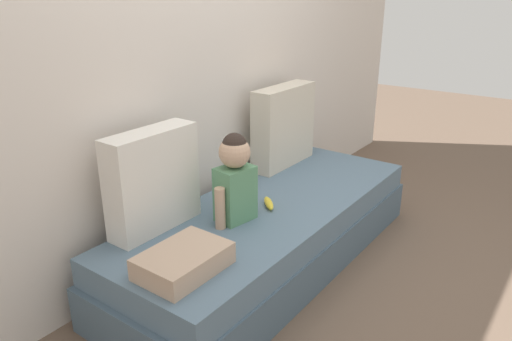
# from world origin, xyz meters

# --- Properties ---
(ground_plane) EXTENTS (12.00, 12.00, 0.00)m
(ground_plane) POSITION_xyz_m (0.00, 0.00, 0.00)
(ground_plane) COLOR brown
(back_wall) EXTENTS (5.43, 0.10, 2.25)m
(back_wall) POSITION_xyz_m (0.00, 0.54, 1.12)
(back_wall) COLOR silver
(back_wall) RESTS_ON ground
(couch) EXTENTS (2.23, 0.83, 0.40)m
(couch) POSITION_xyz_m (0.00, 0.00, 0.20)
(couch) COLOR #495F70
(couch) RESTS_ON ground
(throw_pillow_left) EXTENTS (0.52, 0.16, 0.53)m
(throw_pillow_left) POSITION_xyz_m (-0.61, 0.31, 0.67)
(throw_pillow_left) COLOR silver
(throw_pillow_left) RESTS_ON couch
(throw_pillow_right) EXTENTS (0.58, 0.16, 0.56)m
(throw_pillow_right) POSITION_xyz_m (0.61, 0.31, 0.68)
(throw_pillow_right) COLOR beige
(throw_pillow_right) RESTS_ON couch
(toddler) EXTENTS (0.31, 0.17, 0.49)m
(toddler) POSITION_xyz_m (-0.29, 0.03, 0.65)
(toddler) COLOR #568E66
(toddler) RESTS_ON couch
(banana) EXTENTS (0.15, 0.15, 0.04)m
(banana) POSITION_xyz_m (-0.05, -0.02, 0.42)
(banana) COLOR yellow
(banana) RESTS_ON couch
(folded_blanket) EXTENTS (0.40, 0.28, 0.10)m
(folded_blanket) POSITION_xyz_m (-0.84, -0.10, 0.45)
(folded_blanket) COLOR tan
(folded_blanket) RESTS_ON couch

